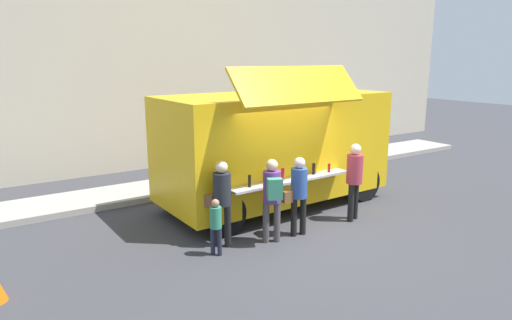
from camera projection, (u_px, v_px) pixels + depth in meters
name	position (u px, v px, depth m)	size (l,w,h in m)	color
ground_plane	(303.00, 233.00, 9.36)	(60.00, 60.00, 0.00)	#38383D
curb_strip	(82.00, 201.00, 11.17)	(28.00, 1.60, 0.15)	#9E998E
building_behind	(75.00, 29.00, 13.92)	(32.00, 2.40, 8.83)	beige
food_truck_main	(275.00, 145.00, 10.85)	(5.58, 3.17, 3.39)	gold
trash_bin	(322.00, 152.00, 14.89)	(0.60, 0.60, 1.00)	#2D5B36
customer_front_ordering	(298.00, 190.00, 9.03)	(0.54, 0.33, 1.63)	black
customer_mid_with_backpack	(272.00, 193.00, 8.64)	(0.44, 0.55, 1.67)	#4A4343
customer_rear_waiting	(221.00, 196.00, 8.51)	(0.43, 0.52, 1.68)	black
customer_extra_browsing	(354.00, 175.00, 9.89)	(0.35, 0.35, 1.74)	black
child_near_queue	(216.00, 222.00, 8.17)	(0.22, 0.22, 1.07)	#1F2535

